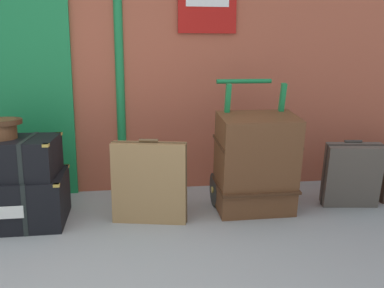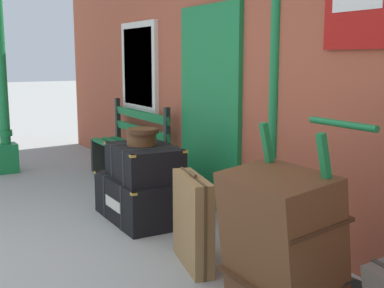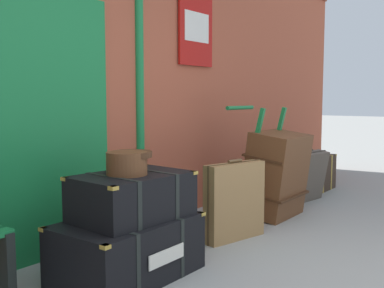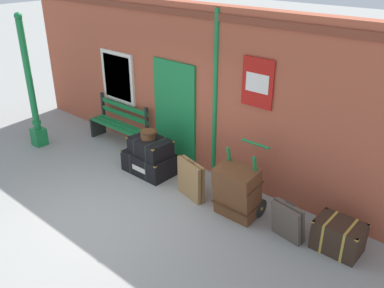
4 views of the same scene
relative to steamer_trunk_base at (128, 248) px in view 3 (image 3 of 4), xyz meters
name	(u,v)px [view 3 (image 3 of 4)]	position (x,y,z in m)	size (l,w,h in m)	color
brick_facade	(92,62)	(0.54, 0.95, 1.39)	(10.40, 0.35, 3.20)	#AD5138
steamer_trunk_base	(128,248)	(0.00, 0.00, 0.00)	(1.01, 0.66, 0.43)	black
steamer_trunk_middle	(132,196)	(0.05, 0.00, 0.37)	(0.84, 0.60, 0.33)	black
round_hatbox	(128,161)	(0.01, 0.00, 0.62)	(0.33, 0.30, 0.16)	brown
porters_trolley	(262,190)	(2.18, 0.09, 0.06)	(0.71, 0.64, 1.19)	black
large_brown_trunk	(277,174)	(2.18, -0.08, 0.25)	(0.70, 0.54, 0.93)	brown
suitcase_tan	(309,176)	(3.12, -0.07, 0.10)	(0.55, 0.34, 0.64)	#51473D
suitcase_oxblood	(235,201)	(1.22, -0.14, 0.14)	(0.65, 0.29, 0.74)	olive
corner_trunk	(311,172)	(3.81, 0.20, 0.03)	(0.69, 0.49, 0.49)	#332319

